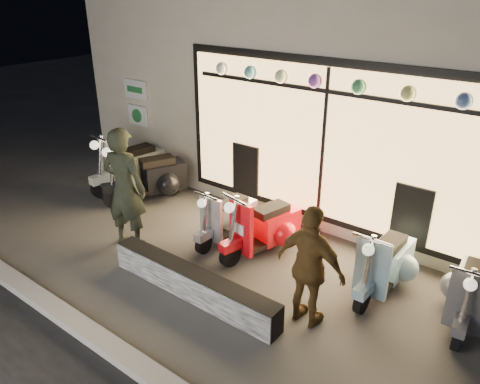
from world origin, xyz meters
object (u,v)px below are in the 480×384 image
Objects in this scene: graffiti_barrier at (193,283)px; scooter_silver at (231,216)px; scooter_red at (268,225)px; woman at (310,267)px; man at (125,188)px.

scooter_silver reaches higher than graffiti_barrier.
scooter_red reaches higher than scooter_silver.
woman is at bearing 18.50° from graffiti_barrier.
woman reaches higher than scooter_red.
scooter_red is (0.71, 0.03, 0.04)m from scooter_silver.
woman is at bearing 166.56° from man.
scooter_silver is (-0.61, 1.59, 0.17)m from graffiti_barrier.
man reaches higher than woman.
man is (-1.15, -1.19, 0.60)m from scooter_silver.
scooter_silver is 1.76m from man.
graffiti_barrier is 1.64m from scooter_red.
man reaches higher than scooter_silver.
scooter_red is at bearing 86.57° from graffiti_barrier.
graffiti_barrier is 1.39× the size of man.
graffiti_barrier is 2.09× the size of scooter_silver.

